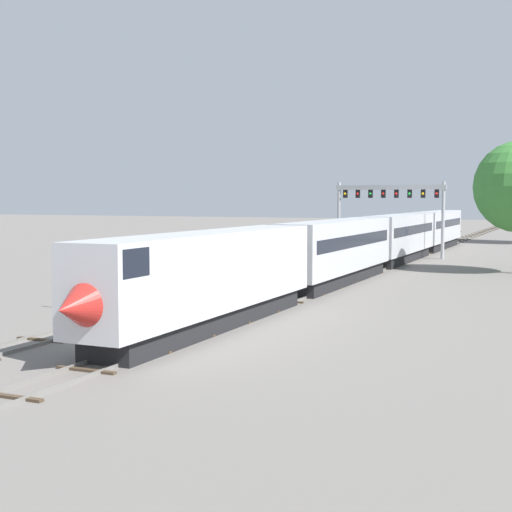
{
  "coord_description": "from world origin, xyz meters",
  "views": [
    {
      "loc": [
        18.72,
        -28.05,
        6.46
      ],
      "look_at": [
        1.0,
        12.0,
        3.0
      ],
      "focal_mm": 51.37,
      "sensor_mm": 36.0,
      "label": 1
    }
  ],
  "objects": [
    {
      "name": "ground_plane",
      "position": [
        0.0,
        0.0,
        0.0
      ],
      "size": [
        400.0,
        400.0,
        0.0
      ],
      "primitive_type": "plane",
      "color": "slate"
    },
    {
      "name": "track_main",
      "position": [
        2.0,
        60.0,
        0.07
      ],
      "size": [
        2.6,
        200.0,
        0.16
      ],
      "color": "slate",
      "rests_on": "ground"
    },
    {
      "name": "track_near",
      "position": [
        -3.5,
        40.0,
        0.07
      ],
      "size": [
        2.6,
        160.0,
        0.16
      ],
      "color": "slate",
      "rests_on": "ground"
    },
    {
      "name": "passenger_train",
      "position": [
        2.0,
        36.03,
        2.6
      ],
      "size": [
        3.04,
        84.85,
        4.8
      ],
      "color": "silver",
      "rests_on": "ground"
    },
    {
      "name": "signal_gantry",
      "position": [
        -0.25,
        50.8,
        6.13
      ],
      "size": [
        12.1,
        0.49,
        8.25
      ],
      "color": "#999BA0",
      "rests_on": "ground"
    },
    {
      "name": "stop_sign",
      "position": [
        -8.0,
        5.96,
        1.87
      ],
      "size": [
        0.76,
        0.08,
        2.88
      ],
      "color": "gray",
      "rests_on": "ground"
    }
  ]
}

